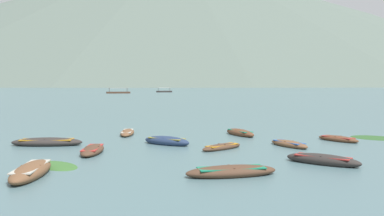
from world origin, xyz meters
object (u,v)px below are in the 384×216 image
(ferry_1, at_px, (164,91))
(ferry_2, at_px, (118,92))
(rowboat_2, at_px, (338,139))
(rowboat_5, at_px, (167,141))
(rowboat_10, at_px, (222,147))
(rowboat_9, at_px, (289,144))
(rowboat_0, at_px, (92,150))
(rowboat_6, at_px, (323,160))
(rowboat_11, at_px, (31,171))
(rowboat_4, at_px, (240,133))
(rowboat_3, at_px, (47,142))
(rowboat_1, at_px, (127,133))
(rowboat_7, at_px, (231,172))

(ferry_1, bearing_deg, ferry_2, -122.37)
(rowboat_2, bearing_deg, ferry_1, 102.63)
(rowboat_5, xyz_separation_m, rowboat_10, (3.61, -1.64, -0.08))
(rowboat_9, distance_m, ferry_2, 153.95)
(rowboat_2, bearing_deg, rowboat_0, -158.27)
(ferry_2, bearing_deg, rowboat_6, -71.40)
(rowboat_11, bearing_deg, rowboat_4, 57.24)
(rowboat_3, relative_size, rowboat_4, 1.28)
(rowboat_0, height_order, rowboat_3, rowboat_3)
(rowboat_6, distance_m, ferry_1, 180.00)
(rowboat_0, xyz_separation_m, rowboat_2, (15.34, 6.11, -0.02))
(rowboat_0, bearing_deg, rowboat_1, 90.46)
(rowboat_5, bearing_deg, rowboat_3, -172.33)
(rowboat_2, height_order, rowboat_10, rowboat_2)
(rowboat_2, distance_m, rowboat_9, 4.64)
(rowboat_2, distance_m, rowboat_4, 7.14)
(ferry_2, bearing_deg, rowboat_2, -69.34)
(rowboat_6, height_order, rowboat_9, rowboat_6)
(rowboat_11, bearing_deg, rowboat_6, 15.77)
(rowboat_1, height_order, rowboat_11, rowboat_11)
(rowboat_10, bearing_deg, rowboat_5, 155.53)
(rowboat_3, distance_m, rowboat_11, 9.01)
(rowboat_9, xyz_separation_m, ferry_1, (-33.94, 171.04, 0.30))
(rowboat_4, distance_m, rowboat_9, 6.09)
(rowboat_5, bearing_deg, rowboat_4, 46.22)
(rowboat_1, bearing_deg, rowboat_9, -23.84)
(rowboat_0, xyz_separation_m, rowboat_6, (12.35, -2.19, 0.03))
(rowboat_1, xyz_separation_m, rowboat_3, (-3.78, -5.97, 0.05))
(rowboat_7, relative_size, rowboat_10, 1.40)
(rowboat_7, height_order, rowboat_11, rowboat_11)
(rowboat_7, distance_m, rowboat_9, 9.32)
(rowboat_10, height_order, ferry_2, ferry_2)
(rowboat_3, xyz_separation_m, ferry_2, (-34.66, 146.39, 0.25))
(rowboat_6, distance_m, ferry_2, 159.48)
(ferry_1, bearing_deg, rowboat_10, -80.22)
(rowboat_7, relative_size, ferry_1, 0.54)
(rowboat_2, bearing_deg, ferry_2, 110.66)
(ferry_1, bearing_deg, rowboat_11, -83.15)
(rowboat_2, height_order, rowboat_9, rowboat_9)
(rowboat_1, xyz_separation_m, rowboat_4, (8.77, 0.21, 0.04))
(rowboat_4, xyz_separation_m, ferry_2, (-47.21, 140.21, 0.26))
(rowboat_6, bearing_deg, ferry_2, 108.60)
(rowboat_2, relative_size, rowboat_9, 0.94)
(rowboat_6, bearing_deg, rowboat_7, -146.89)
(rowboat_6, bearing_deg, rowboat_2, 70.20)
(rowboat_2, bearing_deg, rowboat_9, -144.03)
(rowboat_1, xyz_separation_m, rowboat_5, (3.83, -4.95, 0.06))
(ferry_1, distance_m, ferry_2, 30.16)
(rowboat_5, height_order, rowboat_10, rowboat_5)
(rowboat_4, bearing_deg, ferry_2, 108.61)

